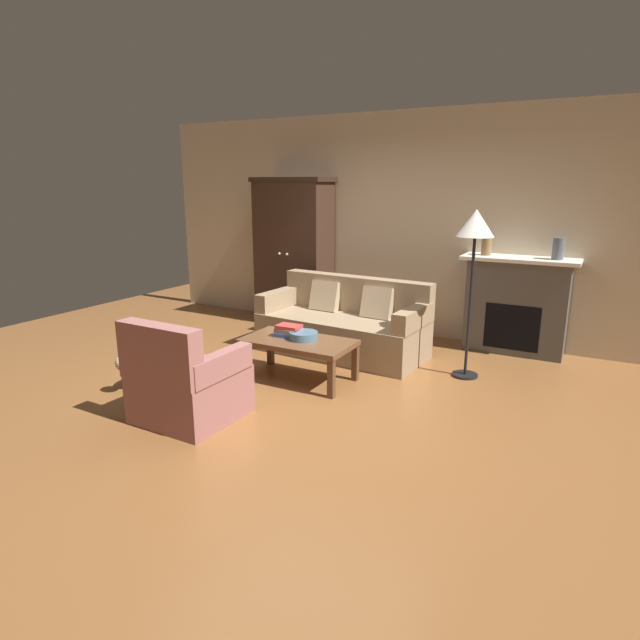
# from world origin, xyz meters

# --- Properties ---
(ground_plane) EXTENTS (9.60, 9.60, 0.00)m
(ground_plane) POSITION_xyz_m (0.00, 0.00, 0.00)
(ground_plane) COLOR brown
(back_wall) EXTENTS (7.20, 0.10, 2.80)m
(back_wall) POSITION_xyz_m (0.00, 2.55, 1.40)
(back_wall) COLOR beige
(back_wall) RESTS_ON ground
(fireplace) EXTENTS (1.26, 0.48, 1.12)m
(fireplace) POSITION_xyz_m (1.55, 2.30, 0.57)
(fireplace) COLOR #4C4947
(fireplace) RESTS_ON ground
(armoire) EXTENTS (1.06, 0.57, 2.00)m
(armoire) POSITION_xyz_m (-1.40, 2.22, 1.01)
(armoire) COLOR #382319
(armoire) RESTS_ON ground
(couch) EXTENTS (1.97, 0.97, 0.86)m
(couch) POSITION_xyz_m (-0.18, 1.33, 0.32)
(couch) COLOR #937A5B
(couch) RESTS_ON ground
(coffee_table) EXTENTS (1.10, 0.60, 0.42)m
(coffee_table) POSITION_xyz_m (-0.19, 0.31, 0.37)
(coffee_table) COLOR brown
(coffee_table) RESTS_ON ground
(fruit_bowl) EXTENTS (0.29, 0.29, 0.08)m
(fruit_bowl) POSITION_xyz_m (-0.15, 0.35, 0.46)
(fruit_bowl) COLOR slate
(fruit_bowl) RESTS_ON coffee_table
(book_stack) EXTENTS (0.26, 0.19, 0.12)m
(book_stack) POSITION_xyz_m (-0.34, 0.36, 0.48)
(book_stack) COLOR #38569E
(book_stack) RESTS_ON coffee_table
(mantel_vase_bronze) EXTENTS (0.11, 0.11, 0.20)m
(mantel_vase_bronze) POSITION_xyz_m (1.17, 2.28, 1.22)
(mantel_vase_bronze) COLOR olive
(mantel_vase_bronze) RESTS_ON fireplace
(mantel_vase_slate) EXTENTS (0.12, 0.12, 0.24)m
(mantel_vase_slate) POSITION_xyz_m (1.93, 2.28, 1.24)
(mantel_vase_slate) COLOR #565B66
(mantel_vase_slate) RESTS_ON fireplace
(armchair_near_left) EXTENTS (0.79, 0.78, 0.88)m
(armchair_near_left) POSITION_xyz_m (-0.53, -0.93, 0.32)
(armchair_near_left) COLOR #935B56
(armchair_near_left) RESTS_ON ground
(floor_lamp) EXTENTS (0.36, 0.36, 1.69)m
(floor_lamp) POSITION_xyz_m (1.27, 1.22, 1.46)
(floor_lamp) COLOR black
(floor_lamp) RESTS_ON ground
(dog) EXTENTS (0.23, 0.57, 0.39)m
(dog) POSITION_xyz_m (-1.43, -0.60, 0.25)
(dog) COLOR beige
(dog) RESTS_ON ground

